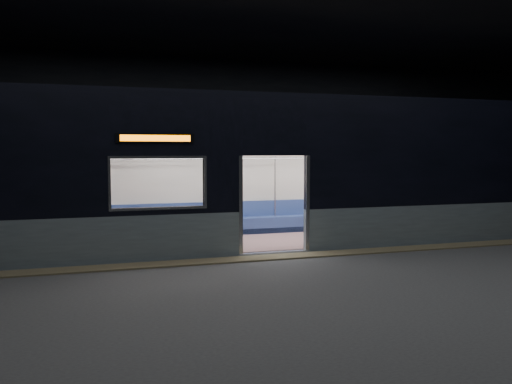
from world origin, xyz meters
TOP-DOWN VIEW (x-y plane):
  - station_floor at (0.00, 0.00)m, footprint 24.00×14.00m
  - station_envelope at (0.00, 0.00)m, footprint 24.00×14.00m
  - tactile_strip at (0.00, 0.55)m, footprint 22.80×0.50m
  - metro_car at (-0.00, 2.54)m, footprint 18.00×3.04m
  - passenger at (2.76, 3.55)m, footprint 0.45×0.74m
  - handbag at (2.77, 3.31)m, footprint 0.29×0.26m
  - transit_map at (5.00, 3.85)m, footprint 0.89×0.03m

SIDE VIEW (x-z plane):
  - station_floor at x=0.00m, z-range -0.01..0.00m
  - tactile_strip at x=0.00m, z-range 0.00..0.03m
  - handbag at x=2.77m, z-range 0.61..0.75m
  - passenger at x=2.76m, z-range 0.11..1.52m
  - transit_map at x=5.00m, z-range 1.15..1.73m
  - metro_car at x=0.00m, z-range 0.17..3.52m
  - station_envelope at x=0.00m, z-range 1.16..6.16m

